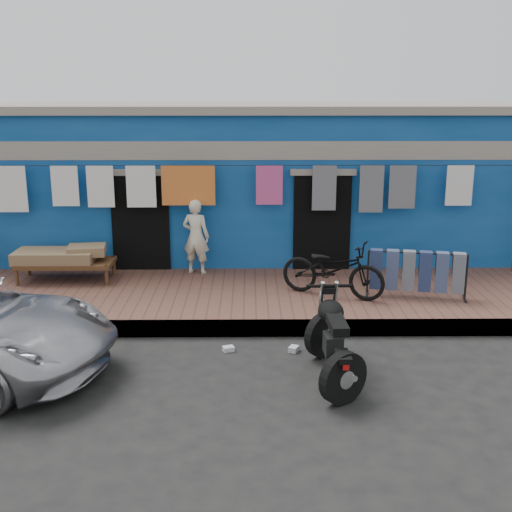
% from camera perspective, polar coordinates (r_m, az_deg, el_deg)
% --- Properties ---
extents(ground, '(80.00, 80.00, 0.00)m').
position_cam_1_polar(ground, '(8.49, 0.14, -10.97)').
color(ground, black).
rests_on(ground, ground).
extents(sidewalk, '(28.00, 3.00, 0.25)m').
position_cam_1_polar(sidewalk, '(11.23, -0.05, -3.78)').
color(sidewalk, brown).
rests_on(sidewalk, ground).
extents(curb, '(28.00, 0.10, 0.25)m').
position_cam_1_polar(curb, '(9.86, 0.03, -6.43)').
color(curb, gray).
rests_on(curb, ground).
extents(building, '(12.20, 5.20, 3.36)m').
position_cam_1_polar(building, '(14.78, -0.21, 6.88)').
color(building, navy).
rests_on(building, ground).
extents(clothesline, '(10.06, 0.06, 2.10)m').
position_cam_1_polar(clothesline, '(12.06, -2.50, 5.78)').
color(clothesline, brown).
rests_on(clothesline, sidewalk).
extents(seated_person, '(0.59, 0.47, 1.43)m').
position_cam_1_polar(seated_person, '(12.20, -5.36, 1.74)').
color(seated_person, beige).
rests_on(seated_person, sidewalk).
extents(bicycle, '(1.89, 1.36, 1.16)m').
position_cam_1_polar(bicycle, '(10.89, 6.86, -0.61)').
color(bicycle, black).
rests_on(bicycle, sidewalk).
extents(motorcycle, '(0.75, 1.80, 1.13)m').
position_cam_1_polar(motorcycle, '(8.38, 6.95, -7.22)').
color(motorcycle, black).
rests_on(motorcycle, ground).
extents(charpoy, '(1.83, 0.88, 0.61)m').
position_cam_1_polar(charpoy, '(12.28, -16.53, -0.69)').
color(charpoy, brown).
rests_on(charpoy, sidewalk).
extents(jeans_rack, '(1.84, 1.02, 0.82)m').
position_cam_1_polar(jeans_rack, '(11.14, 14.08, -1.51)').
color(jeans_rack, black).
rests_on(jeans_rack, sidewalk).
extents(litter_a, '(0.18, 0.16, 0.07)m').
position_cam_1_polar(litter_a, '(9.36, -2.46, -8.24)').
color(litter_a, silver).
rests_on(litter_a, ground).
extents(litter_b, '(0.17, 0.19, 0.08)m').
position_cam_1_polar(litter_b, '(9.35, 3.37, -8.25)').
color(litter_b, silver).
rests_on(litter_b, ground).
extents(litter_c, '(0.14, 0.18, 0.07)m').
position_cam_1_polar(litter_c, '(9.22, 6.15, -8.67)').
color(litter_c, silver).
rests_on(litter_c, ground).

